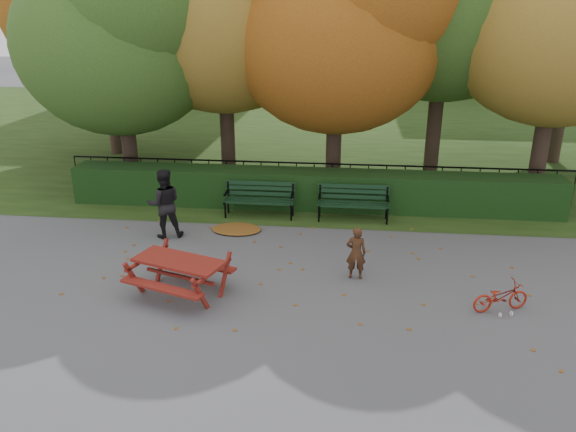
# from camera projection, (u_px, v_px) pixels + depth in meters

# --- Properties ---
(ground) EXTENTS (90.00, 90.00, 0.00)m
(ground) POSITION_uv_depth(u_px,v_px,m) (296.00, 285.00, 11.04)
(ground) COLOR slate
(ground) RESTS_ON ground
(grass_strip) EXTENTS (90.00, 90.00, 0.00)m
(grass_strip) POSITION_uv_depth(u_px,v_px,m) (327.00, 131.00, 24.03)
(grass_strip) COLOR #203712
(grass_strip) RESTS_ON ground
(hedge) EXTENTS (13.00, 0.90, 1.00)m
(hedge) POSITION_uv_depth(u_px,v_px,m) (312.00, 189.00, 15.04)
(hedge) COLOR black
(hedge) RESTS_ON ground
(iron_fence) EXTENTS (14.00, 0.04, 1.02)m
(iron_fence) POSITION_uv_depth(u_px,v_px,m) (314.00, 179.00, 15.76)
(iron_fence) COLOR black
(iron_fence) RESTS_ON ground
(tree_a) EXTENTS (5.88, 5.60, 7.48)m
(tree_a) POSITION_uv_depth(u_px,v_px,m) (125.00, 29.00, 15.11)
(tree_a) COLOR #2E201A
(tree_a) RESTS_ON ground
(tree_c) EXTENTS (6.30, 6.00, 8.00)m
(tree_c) POSITION_uv_depth(u_px,v_px,m) (350.00, 17.00, 14.75)
(tree_c) COLOR #2E201A
(tree_c) RESTS_ON ground
(bench_left) EXTENTS (1.80, 0.57, 0.88)m
(bench_left) POSITION_uv_depth(u_px,v_px,m) (260.00, 197.00, 14.42)
(bench_left) COLOR black
(bench_left) RESTS_ON ground
(bench_right) EXTENTS (1.80, 0.57, 0.88)m
(bench_right) POSITION_uv_depth(u_px,v_px,m) (353.00, 200.00, 14.18)
(bench_right) COLOR black
(bench_right) RESTS_ON ground
(picnic_table) EXTENTS (2.04, 1.84, 0.82)m
(picnic_table) POSITION_uv_depth(u_px,v_px,m) (179.00, 267.00, 10.49)
(picnic_table) COLOR maroon
(picnic_table) RESTS_ON ground
(leaf_pile) EXTENTS (1.35, 1.06, 0.08)m
(leaf_pile) POSITION_uv_depth(u_px,v_px,m) (236.00, 229.00, 13.64)
(leaf_pile) COLOR brown
(leaf_pile) RESTS_ON ground
(leaf_scatter) EXTENTS (9.00, 5.70, 0.01)m
(leaf_scatter) POSITION_uv_depth(u_px,v_px,m) (297.00, 278.00, 11.32)
(leaf_scatter) COLOR brown
(leaf_scatter) RESTS_ON ground
(child) EXTENTS (0.41, 0.28, 1.10)m
(child) POSITION_uv_depth(u_px,v_px,m) (356.00, 253.00, 11.13)
(child) COLOR #402414
(child) RESTS_ON ground
(adult) EXTENTS (0.97, 0.86, 1.65)m
(adult) POSITION_uv_depth(u_px,v_px,m) (164.00, 204.00, 13.02)
(adult) COLOR black
(adult) RESTS_ON ground
(bicycle) EXTENTS (1.12, 0.68, 0.56)m
(bicycle) POSITION_uv_depth(u_px,v_px,m) (501.00, 297.00, 10.04)
(bicycle) COLOR #A2200E
(bicycle) RESTS_ON ground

